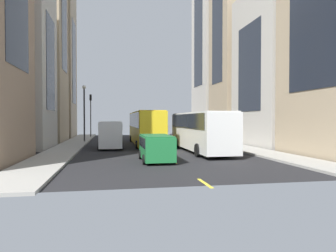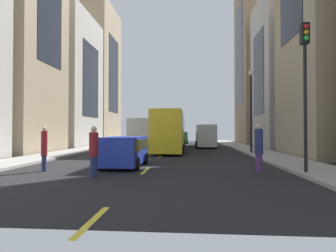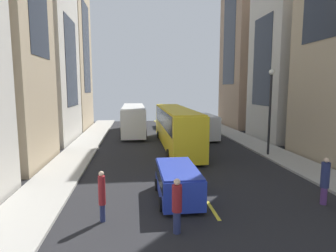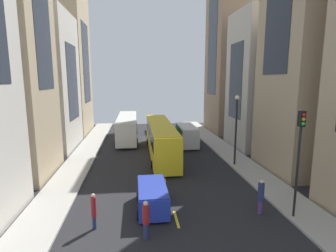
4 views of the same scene
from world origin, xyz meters
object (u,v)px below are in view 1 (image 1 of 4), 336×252
at_px(car_blue_0, 147,132).
at_px(pedestrian_crossing_near, 102,130).
at_px(pedestrian_crossing_mid, 167,130).
at_px(pedestrian_walking_far, 148,130).
at_px(streetcar_yellow, 145,125).
at_px(city_bus_white, 200,128).
at_px(traffic_light_near_corner, 91,108).
at_px(delivery_van_white, 110,133).
at_px(car_green_1, 156,146).

height_order(car_blue_0, pedestrian_crossing_near, pedestrian_crossing_near).
relative_size(pedestrian_crossing_mid, pedestrian_walking_far, 1.00).
distance_m(streetcar_yellow, pedestrian_walking_far, 16.00).
bearing_deg(city_bus_white, pedestrian_crossing_near, -68.29).
bearing_deg(pedestrian_crossing_near, traffic_light_near_corner, 90.69).
bearing_deg(traffic_light_near_corner, pedestrian_crossing_mid, 178.63).
bearing_deg(delivery_van_white, pedestrian_crossing_mid, -115.69).
height_order(car_green_1, pedestrian_walking_far, pedestrian_walking_far).
bearing_deg(city_bus_white, pedestrian_walking_far, -86.12).
distance_m(city_bus_white, pedestrian_crossing_mid, 22.81).
height_order(streetcar_yellow, pedestrian_crossing_mid, streetcar_yellow).
bearing_deg(car_blue_0, pedestrian_crossing_mid, -149.57).
relative_size(pedestrian_crossing_mid, traffic_light_near_corner, 0.33).
relative_size(delivery_van_white, pedestrian_crossing_mid, 2.64).
relative_size(car_blue_0, pedestrian_crossing_near, 1.86).
relative_size(car_blue_0, pedestrian_crossing_mid, 1.97).
distance_m(car_blue_0, car_green_1, 26.28).
bearing_deg(streetcar_yellow, car_blue_0, -97.84).
xyz_separation_m(streetcar_yellow, pedestrian_crossing_mid, (-5.13, -14.54, -0.99)).
xyz_separation_m(streetcar_yellow, delivery_van_white, (3.69, 3.80, -0.61)).
distance_m(delivery_van_white, traffic_light_near_corner, 19.12).
relative_size(pedestrian_walking_far, traffic_light_near_corner, 0.33).
xyz_separation_m(car_blue_0, pedestrian_walking_far, (-0.54, -3.27, 0.18)).
relative_size(car_blue_0, pedestrian_walking_far, 1.97).
height_order(car_blue_0, traffic_light_near_corner, traffic_light_near_corner).
height_order(car_green_1, pedestrian_crossing_near, pedestrian_crossing_near).
xyz_separation_m(car_green_1, pedestrian_crossing_mid, (-5.83, -28.17, 0.11)).
xyz_separation_m(city_bus_white, traffic_light_near_corner, (10.61, -23.04, 2.57)).
xyz_separation_m(car_green_1, pedestrian_crossing_near, (4.26, -27.63, 0.16)).
distance_m(pedestrian_crossing_mid, pedestrian_walking_far, 3.14).
bearing_deg(traffic_light_near_corner, pedestrian_crossing_near, 155.17).
relative_size(city_bus_white, pedestrian_crossing_mid, 5.58).
height_order(streetcar_yellow, traffic_light_near_corner, traffic_light_near_corner).
bearing_deg(car_blue_0, car_green_1, 84.71).
bearing_deg(pedestrian_crossing_mid, pedestrian_crossing_near, -156.53).
bearing_deg(traffic_light_near_corner, streetcar_yellow, 114.38).
xyz_separation_m(city_bus_white, streetcar_yellow, (3.89, -8.21, 0.12)).
bearing_deg(pedestrian_crossing_mid, streetcar_yellow, -89.00).
bearing_deg(streetcar_yellow, pedestrian_crossing_near, -70.52).
height_order(pedestrian_crossing_near, pedestrian_walking_far, pedestrian_crossing_near).
xyz_separation_m(streetcar_yellow, pedestrian_crossing_near, (4.96, -14.01, -0.94)).
xyz_separation_m(city_bus_white, delivery_van_white, (7.58, -4.42, -0.49)).
bearing_deg(pedestrian_crossing_near, delivery_van_white, -150.41).
distance_m(pedestrian_crossing_near, traffic_light_near_corner, 3.91).
relative_size(car_green_1, traffic_light_near_corner, 0.66).
distance_m(city_bus_white, delivery_van_white, 8.79).
bearing_deg(pedestrian_walking_far, traffic_light_near_corner, -5.70).
xyz_separation_m(city_bus_white, car_green_1, (4.59, 5.41, -0.99)).
distance_m(car_green_1, pedestrian_crossing_near, 27.96).
relative_size(car_green_1, pedestrian_walking_far, 2.00).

